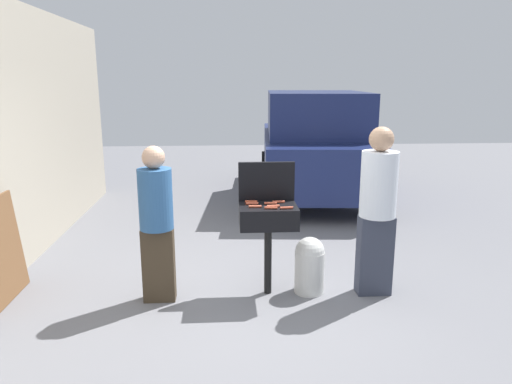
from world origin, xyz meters
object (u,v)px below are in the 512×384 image
Objects in this scene: hot_dog_5 at (271,208)px; hot_dog_6 at (273,206)px; hot_dog_1 at (255,206)px; hot_dog_4 at (271,203)px; hot_dog_3 at (252,203)px; propane_tank at (310,264)px; leaning_board at (0,251)px; person_right at (377,206)px; person_left at (156,219)px; hot_dog_0 at (279,202)px; hot_dog_2 at (251,202)px; bbq_grill at (268,219)px; hot_dog_7 at (287,208)px; parked_minivan at (314,144)px.

hot_dog_5 and hot_dog_6 have the same top height.
hot_dog_4 is (0.17, 0.12, 0.00)m from hot_dog_1.
hot_dog_3 and hot_dog_6 have the same top height.
leaning_board reaches higher than propane_tank.
hot_dog_1 is 1.27m from person_right.
hot_dog_6 is 1.19m from person_left.
hot_dog_3 is (-0.28, -0.05, 0.00)m from hot_dog_0.
hot_dog_0 is 1.00× the size of hot_dog_5.
hot_dog_4 is 0.21× the size of propane_tank.
hot_dog_2 is at bearing 94.14° from hot_dog_3.
person_right reaches higher than bbq_grill.
hot_dog_0 is 0.21× the size of propane_tank.
propane_tank is (0.27, 0.13, -0.66)m from hot_dog_7.
person_right is at bearing -5.42° from hot_dog_3.
hot_dog_5 is at bearing -15.56° from person_left.
hot_dog_4 is 0.08× the size of person_left.
hot_dog_2 reaches higher than bbq_grill.
hot_dog_7 is 0.96m from person_right.
hot_dog_1 is 0.21× the size of propane_tank.
bbq_grill is at bearing 26.23° from hot_dog_1.
hot_dog_0 is 1.00× the size of hot_dog_1.
parked_minivan is at bearing 74.36° from hot_dog_6.
parked_minivan is at bearing 74.70° from hot_dog_0.
hot_dog_4 is 1.11m from person_right.
hot_dog_1 and hot_dog_7 have the same top height.
hot_dog_0 is at bearing 66.50° from hot_dog_5.
person_left reaches higher than hot_dog_3.
hot_dog_3 is 0.07× the size of person_right.
hot_dog_2 and hot_dog_5 have the same top height.
hot_dog_4 is at bearing -0.78° from hot_dog_3.
hot_dog_4 is 0.12× the size of leaning_board.
person_left is (-0.97, -0.22, -0.11)m from hot_dog_2.
hot_dog_3 is (-0.16, 0.05, 0.16)m from bbq_grill.
person_left reaches higher than hot_dog_7.
hot_dog_5 is at bearing -112.78° from hot_dog_6.
hot_dog_1 and hot_dog_6 have the same top height.
leaning_board is (-3.86, 0.06, -0.43)m from person_right.
hot_dog_0 and hot_dog_7 have the same top height.
hot_dog_4 is 2.80m from leaning_board.
hot_dog_7 is (0.34, -0.19, 0.00)m from hot_dog_3.
hot_dog_1 and hot_dog_2 have the same top height.
bbq_grill is at bearing -17.45° from hot_dog_3.
bbq_grill is at bearing -139.31° from hot_dog_0.
hot_dog_1 is 0.89m from propane_tank.
hot_dog_7 is 0.12× the size of leaning_board.
leaning_board reaches higher than hot_dog_7.
hot_dog_1 reaches higher than bbq_grill.
parked_minivan is (0.84, 4.37, 0.70)m from propane_tank.
bbq_grill is 0.21m from hot_dog_5.
hot_dog_1 is 1.00× the size of hot_dog_2.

